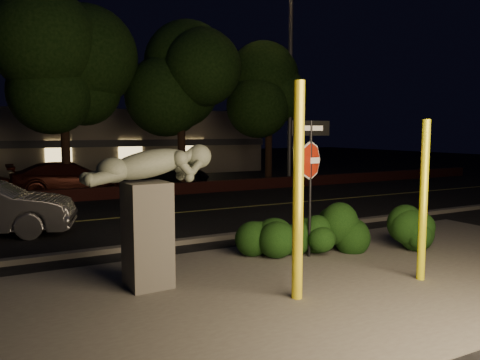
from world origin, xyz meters
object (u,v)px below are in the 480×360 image
object	(u,v)px
yellow_pole_right	(423,201)
parked_car_dark	(161,175)
yellow_pole_left	(298,192)
signpost	(310,161)
sculpture	(149,201)
streetlight	(287,60)
parked_car_darkred	(69,178)

from	to	relation	value
yellow_pole_right	parked_car_dark	world-z (taller)	yellow_pole_right
yellow_pole_left	signpost	world-z (taller)	yellow_pole_left
yellow_pole_right	signpost	bearing A→B (deg)	111.22
sculpture	streetlight	xyz separation A→B (m)	(10.90, 12.18, 4.72)
parked_car_darkred	parked_car_dark	xyz separation A→B (m)	(4.13, -0.01, -0.04)
parked_car_dark	sculpture	bearing A→B (deg)	149.48
yellow_pole_right	parked_car_darkred	world-z (taller)	yellow_pole_right
yellow_pole_right	signpost	world-z (taller)	signpost
yellow_pole_left	yellow_pole_right	world-z (taller)	yellow_pole_left
yellow_pole_right	signpost	xyz separation A→B (m)	(-0.86, 2.23, 0.62)
streetlight	parked_car_darkred	world-z (taller)	streetlight
sculpture	parked_car_dark	world-z (taller)	sculpture
parked_car_darkred	parked_car_dark	bearing A→B (deg)	-90.42
streetlight	signpost	bearing A→B (deg)	-136.80
sculpture	parked_car_darkred	world-z (taller)	sculpture
signpost	yellow_pole_right	bearing A→B (deg)	-70.68
yellow_pole_left	parked_car_darkred	size ratio (longest dim) A/B	0.73
sculpture	parked_car_darkred	distance (m)	13.39
sculpture	parked_car_darkred	bearing A→B (deg)	84.48
yellow_pole_right	parked_car_darkred	distance (m)	15.84
sculpture	parked_car_dark	xyz separation A→B (m)	(4.62, 13.34, -0.86)
yellow_pole_right	parked_car_dark	bearing A→B (deg)	89.41
streetlight	yellow_pole_left	bearing A→B (deg)	-138.22
yellow_pole_left	parked_car_darkred	xyz separation A→B (m)	(-1.42, 15.05, -1.05)
yellow_pole_left	parked_car_dark	bearing A→B (deg)	79.79
yellow_pole_left	parked_car_dark	size ratio (longest dim) A/B	0.73
signpost	parked_car_dark	world-z (taller)	signpost
yellow_pole_right	yellow_pole_left	bearing A→B (deg)	174.16
yellow_pole_left	yellow_pole_right	size ratio (longest dim) A/B	1.20
yellow_pole_left	parked_car_dark	xyz separation A→B (m)	(2.71, 15.04, -1.09)
parked_car_dark	yellow_pole_left	bearing A→B (deg)	158.39
yellow_pole_left	parked_car_dark	world-z (taller)	yellow_pole_left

